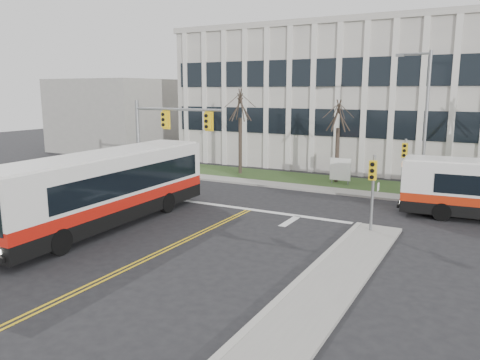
% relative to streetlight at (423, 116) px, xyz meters
% --- Properties ---
extents(ground, '(120.00, 120.00, 0.00)m').
position_rel_streetlight_xyz_m(ground, '(-8.03, -16.20, -5.19)').
color(ground, black).
rests_on(ground, ground).
extents(sidewalk_east, '(2.00, 26.00, 0.14)m').
position_rel_streetlight_xyz_m(sidewalk_east, '(-0.53, -21.20, -5.12)').
color(sidewalk_east, '#9E9B93').
rests_on(sidewalk_east, ground).
extents(sidewalk_cross, '(44.00, 1.60, 0.14)m').
position_rel_streetlight_xyz_m(sidewalk_cross, '(-3.03, -1.00, -5.12)').
color(sidewalk_cross, '#9E9B93').
rests_on(sidewalk_cross, ground).
extents(building_lawn, '(44.00, 5.00, 0.12)m').
position_rel_streetlight_xyz_m(building_lawn, '(-3.03, 1.80, -5.13)').
color(building_lawn, '#2D491F').
rests_on(building_lawn, ground).
extents(office_building, '(40.00, 16.00, 12.00)m').
position_rel_streetlight_xyz_m(office_building, '(-3.03, 13.80, 0.81)').
color(office_building, beige).
rests_on(office_building, ground).
extents(building_annex, '(12.00, 12.00, 8.00)m').
position_rel_streetlight_xyz_m(building_annex, '(-34.03, 9.80, -1.19)').
color(building_annex, '#9E9B93').
rests_on(building_annex, ground).
extents(mast_arm_signal, '(6.11, 0.38, 6.20)m').
position_rel_streetlight_xyz_m(mast_arm_signal, '(-13.65, -9.04, -0.94)').
color(mast_arm_signal, slate).
rests_on(mast_arm_signal, ground).
extents(signal_pole_near, '(0.34, 0.39, 3.80)m').
position_rel_streetlight_xyz_m(signal_pole_near, '(-0.83, -9.30, -2.69)').
color(signal_pole_near, slate).
rests_on(signal_pole_near, ground).
extents(signal_pole_far, '(0.34, 0.39, 3.80)m').
position_rel_streetlight_xyz_m(signal_pole_far, '(-0.83, -0.80, -2.69)').
color(signal_pole_far, slate).
rests_on(signal_pole_far, ground).
extents(streetlight, '(2.15, 0.25, 9.20)m').
position_rel_streetlight_xyz_m(streetlight, '(0.00, 0.00, 0.00)').
color(streetlight, slate).
rests_on(streetlight, ground).
extents(directory_sign, '(1.50, 0.12, 2.00)m').
position_rel_streetlight_xyz_m(directory_sign, '(-5.53, 1.30, -4.02)').
color(directory_sign, slate).
rests_on(directory_sign, ground).
extents(tree_left, '(1.80, 1.80, 7.70)m').
position_rel_streetlight_xyz_m(tree_left, '(-14.03, 1.80, 0.32)').
color(tree_left, '#42352B').
rests_on(tree_left, ground).
extents(tree_mid, '(1.80, 1.80, 6.82)m').
position_rel_streetlight_xyz_m(tree_mid, '(-6.03, 2.00, -0.31)').
color(tree_mid, '#42352B').
rests_on(tree_mid, ground).
extents(bus_main, '(3.55, 13.75, 3.63)m').
position_rel_streetlight_xyz_m(bus_main, '(-13.03, -14.30, -3.38)').
color(bus_main, silver).
rests_on(bus_main, ground).
extents(newspaper_box_blue, '(0.63, 0.60, 0.95)m').
position_rel_streetlight_xyz_m(newspaper_box_blue, '(-14.83, -18.83, -4.72)').
color(newspaper_box_blue, navy).
rests_on(newspaper_box_blue, ground).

